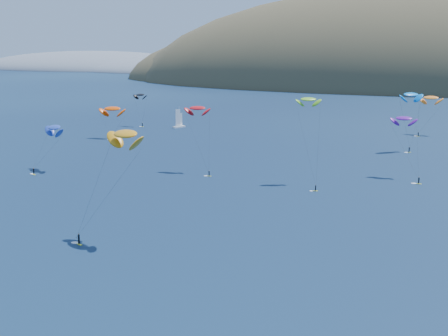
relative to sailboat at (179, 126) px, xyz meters
The scene contains 11 objects.
headland 664.55m from the sailboat, 124.45° to the left, with size 460.00×250.00×60.00m.
sailboat is the anchor object (origin of this frame).
kitesurfer_1 41.81m from the sailboat, 106.88° to the right, with size 11.55×8.39×15.20m.
kitesurfer_2 167.71m from the sailboat, 68.00° to the right, with size 13.27×11.89×24.10m.
kitesurfer_3 124.25m from the sailboat, 47.21° to the right, with size 9.66×14.27×25.26m.
kitesurfer_4 109.96m from the sailboat, 13.78° to the right, with size 9.91×9.63×23.11m.
kitesurfer_6 130.15m from the sailboat, 33.79° to the right, with size 10.39×12.00×19.16m.
kitesurfer_9 100.61m from the sailboat, 61.07° to the right, with size 11.50×9.75×21.45m.
kitesurfer_10 102.34m from the sailboat, 86.60° to the right, with size 10.52×14.31×15.82m.
kitesurfer_11 112.26m from the sailboat, 10.44° to the left, with size 10.65×11.72×18.52m.
kitesurfer_12 23.82m from the sailboat, behind, with size 7.47×5.09×16.67m.
Camera 1 is at (55.24, -57.75, 38.90)m, focal length 50.00 mm.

